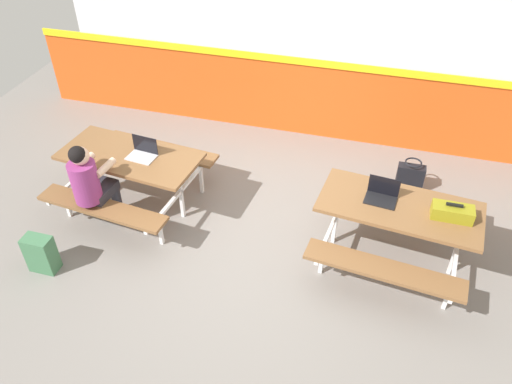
{
  "coord_description": "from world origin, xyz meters",
  "views": [
    {
      "loc": [
        1.18,
        -4.02,
        4.07
      ],
      "look_at": [
        0.0,
        0.21,
        0.55
      ],
      "focal_mm": 35.48,
      "sensor_mm": 36.0,
      "label": 1
    }
  ],
  "objects_px": {
    "picnic_table_left": "(131,166)",
    "laptop_dark": "(382,195)",
    "toolbox_grey": "(452,212)",
    "backpack_dark": "(42,254)",
    "tote_bag_bright": "(410,177)",
    "picnic_table_right": "(397,218)",
    "student_nearer": "(90,181)",
    "laptop_silver": "(143,153)"
  },
  "relations": [
    {
      "from": "laptop_dark",
      "to": "tote_bag_bright",
      "type": "height_order",
      "value": "laptop_dark"
    },
    {
      "from": "picnic_table_left",
      "to": "backpack_dark",
      "type": "relative_size",
      "value": 3.91
    },
    {
      "from": "backpack_dark",
      "to": "tote_bag_bright",
      "type": "height_order",
      "value": "backpack_dark"
    },
    {
      "from": "picnic_table_left",
      "to": "toolbox_grey",
      "type": "bearing_deg",
      "value": -2.37
    },
    {
      "from": "laptop_silver",
      "to": "tote_bag_bright",
      "type": "height_order",
      "value": "laptop_silver"
    },
    {
      "from": "picnic_table_left",
      "to": "student_nearer",
      "type": "relative_size",
      "value": 1.43
    },
    {
      "from": "student_nearer",
      "to": "toolbox_grey",
      "type": "xyz_separation_m",
      "value": [
        3.78,
        0.39,
        0.1
      ]
    },
    {
      "from": "picnic_table_right",
      "to": "tote_bag_bright",
      "type": "xyz_separation_m",
      "value": [
        0.15,
        1.3,
        -0.38
      ]
    },
    {
      "from": "backpack_dark",
      "to": "picnic_table_left",
      "type": "bearing_deg",
      "value": 69.15
    },
    {
      "from": "laptop_silver",
      "to": "toolbox_grey",
      "type": "relative_size",
      "value": 0.86
    },
    {
      "from": "laptop_dark",
      "to": "toolbox_grey",
      "type": "bearing_deg",
      "value": -9.53
    },
    {
      "from": "picnic_table_left",
      "to": "toolbox_grey",
      "type": "height_order",
      "value": "toolbox_grey"
    },
    {
      "from": "picnic_table_right",
      "to": "tote_bag_bright",
      "type": "bearing_deg",
      "value": 83.41
    },
    {
      "from": "laptop_dark",
      "to": "tote_bag_bright",
      "type": "distance_m",
      "value": 1.42
    },
    {
      "from": "student_nearer",
      "to": "toolbox_grey",
      "type": "height_order",
      "value": "student_nearer"
    },
    {
      "from": "student_nearer",
      "to": "picnic_table_right",
      "type": "bearing_deg",
      "value": 7.7
    },
    {
      "from": "toolbox_grey",
      "to": "tote_bag_bright",
      "type": "distance_m",
      "value": 1.53
    },
    {
      "from": "toolbox_grey",
      "to": "picnic_table_left",
      "type": "bearing_deg",
      "value": 177.63
    },
    {
      "from": "picnic_table_right",
      "to": "student_nearer",
      "type": "xyz_separation_m",
      "value": [
        -3.29,
        -0.44,
        0.14
      ]
    },
    {
      "from": "backpack_dark",
      "to": "tote_bag_bright",
      "type": "xyz_separation_m",
      "value": [
        3.72,
        2.46,
        -0.02
      ]
    },
    {
      "from": "laptop_silver",
      "to": "toolbox_grey",
      "type": "xyz_separation_m",
      "value": [
        3.41,
        -0.17,
        0.02
      ]
    },
    {
      "from": "student_nearer",
      "to": "backpack_dark",
      "type": "distance_m",
      "value": 0.92
    },
    {
      "from": "laptop_silver",
      "to": "student_nearer",
      "type": "bearing_deg",
      "value": -123.82
    },
    {
      "from": "student_nearer",
      "to": "backpack_dark",
      "type": "bearing_deg",
      "value": -111.03
    },
    {
      "from": "picnic_table_left",
      "to": "laptop_dark",
      "type": "xyz_separation_m",
      "value": [
        2.89,
        -0.03,
        0.21
      ]
    },
    {
      "from": "picnic_table_left",
      "to": "tote_bag_bright",
      "type": "bearing_deg",
      "value": 20.4
    },
    {
      "from": "student_nearer",
      "to": "laptop_silver",
      "type": "relative_size",
      "value": 3.52
    },
    {
      "from": "picnic_table_left",
      "to": "picnic_table_right",
      "type": "relative_size",
      "value": 1.0
    },
    {
      "from": "picnic_table_right",
      "to": "toolbox_grey",
      "type": "bearing_deg",
      "value": -6.47
    },
    {
      "from": "backpack_dark",
      "to": "laptop_silver",
      "type": "bearing_deg",
      "value": 63.04
    },
    {
      "from": "laptop_silver",
      "to": "backpack_dark",
      "type": "height_order",
      "value": "laptop_silver"
    },
    {
      "from": "laptop_silver",
      "to": "laptop_dark",
      "type": "xyz_separation_m",
      "value": [
        2.72,
        -0.05,
        0.0
      ]
    },
    {
      "from": "toolbox_grey",
      "to": "laptop_silver",
      "type": "bearing_deg",
      "value": 177.2
    },
    {
      "from": "laptop_dark",
      "to": "toolbox_grey",
      "type": "distance_m",
      "value": 0.7
    },
    {
      "from": "student_nearer",
      "to": "toolbox_grey",
      "type": "relative_size",
      "value": 3.02
    },
    {
      "from": "picnic_table_left",
      "to": "laptop_dark",
      "type": "relative_size",
      "value": 5.02
    },
    {
      "from": "picnic_table_left",
      "to": "picnic_table_right",
      "type": "distance_m",
      "value": 3.09
    },
    {
      "from": "picnic_table_right",
      "to": "laptop_silver",
      "type": "xyz_separation_m",
      "value": [
        -2.92,
        0.11,
        0.21
      ]
    },
    {
      "from": "laptop_dark",
      "to": "toolbox_grey",
      "type": "height_order",
      "value": "laptop_dark"
    },
    {
      "from": "tote_bag_bright",
      "to": "toolbox_grey",
      "type": "bearing_deg",
      "value": -75.85
    },
    {
      "from": "laptop_dark",
      "to": "picnic_table_left",
      "type": "bearing_deg",
      "value": 179.36
    },
    {
      "from": "laptop_silver",
      "to": "toolbox_grey",
      "type": "bearing_deg",
      "value": -2.8
    }
  ]
}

